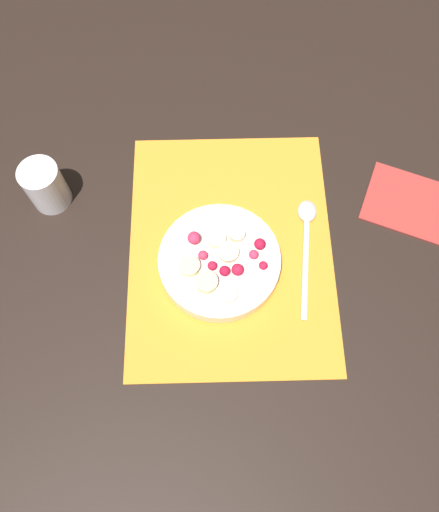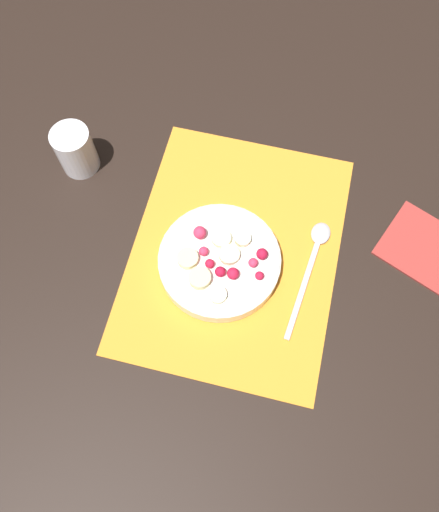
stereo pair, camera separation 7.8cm
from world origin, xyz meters
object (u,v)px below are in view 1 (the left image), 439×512
(drinking_glass, at_px, (45,186))
(napkin, at_px, (412,203))
(spoon, at_px, (306,232))
(fruit_bowl, at_px, (219,261))

(drinking_glass, bearing_deg, napkin, -92.39)
(drinking_glass, relative_size, napkin, 0.45)
(spoon, height_order, napkin, spoon)
(spoon, relative_size, drinking_glass, 2.47)
(fruit_bowl, xyz_separation_m, drinking_glass, (0.13, 0.29, 0.02))
(spoon, distance_m, drinking_glass, 0.45)
(fruit_bowl, height_order, napkin, fruit_bowl)
(spoon, bearing_deg, napkin, -67.56)
(drinking_glass, height_order, napkin, drinking_glass)
(drinking_glass, distance_m, napkin, 0.63)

